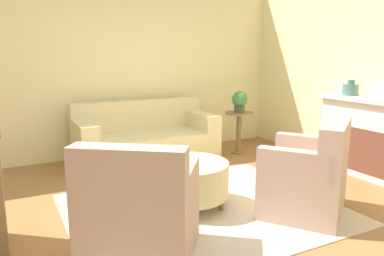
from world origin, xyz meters
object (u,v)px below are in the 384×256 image
armchair_right (309,178)px  armchair_left (139,212)px  couch (146,140)px  potted_plant_on_side_table (240,101)px  vase_mantel_near (351,89)px  side_table (239,126)px  ottoman_table (187,179)px

armchair_right → armchair_left: bearing=180.0°
couch → potted_plant_on_side_table: 1.61m
armchair_left → vase_mantel_near: (3.32, 0.88, 0.74)m
couch → vase_mantel_near: bearing=-35.7°
armchair_left → vase_mantel_near: 3.51m
couch → armchair_right: size_ratio=1.84×
side_table → vase_mantel_near: size_ratio=3.15×
vase_mantel_near → armchair_right: bearing=-150.5°
ottoman_table → side_table: side_table is taller
armchair_left → potted_plant_on_side_table: bearing=42.4°
side_table → ottoman_table: bearing=-137.6°
side_table → potted_plant_on_side_table: potted_plant_on_side_table is taller
couch → side_table: couch is taller
armchair_left → ottoman_table: bearing=42.5°
couch → armchair_left: bearing=-111.5°
armchair_right → potted_plant_on_side_table: 2.45m
armchair_right → potted_plant_on_side_table: size_ratio=3.32×
couch → armchair_right: bearing=-73.1°
armchair_right → side_table: 2.40m
couch → potted_plant_on_side_table: size_ratio=6.10×
ottoman_table → vase_mantel_near: size_ratio=4.09×
potted_plant_on_side_table → side_table: bearing=-135.0°
ottoman_table → couch: bearing=83.0°
armchair_right → potted_plant_on_side_table: (0.73, 2.29, 0.48)m
armchair_left → potted_plant_on_side_table: 3.42m
couch → vase_mantel_near: vase_mantel_near is taller
ottoman_table → potted_plant_on_side_table: potted_plant_on_side_table is taller
ottoman_table → potted_plant_on_side_table: bearing=42.4°
armchair_left → ottoman_table: 1.06m
armchair_left → potted_plant_on_side_table: size_ratio=3.32×
armchair_right → vase_mantel_near: vase_mantel_near is taller
ottoman_table → side_table: bearing=42.4°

